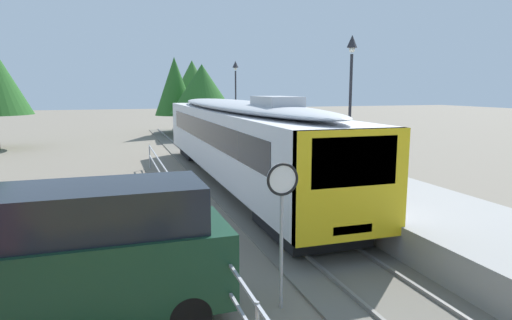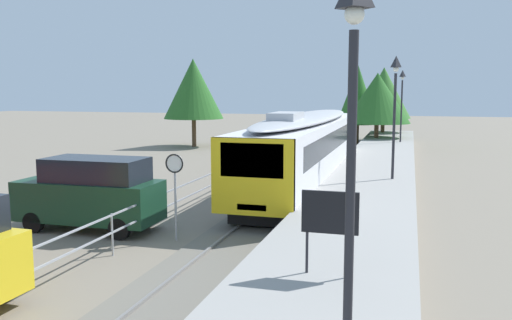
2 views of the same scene
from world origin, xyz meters
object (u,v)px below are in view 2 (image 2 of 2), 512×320
platform_lamp_far_end (402,92)px  platform_notice_board (330,215)px  platform_lamp_near_end (352,104)px  speed_limit_sign (175,175)px  commuter_train (307,143)px  parked_van_dark_green (91,193)px  platform_lamp_mid_platform (395,94)px

platform_lamp_far_end → platform_notice_board: platform_lamp_far_end is taller
platform_lamp_near_end → speed_limit_sign: platform_lamp_near_end is taller
commuter_train → parked_van_dark_green: size_ratio=4.03×
platform_notice_board → speed_limit_sign: (-5.54, 4.38, -0.06)m
commuter_train → speed_limit_sign: (-2.18, -10.97, -0.02)m
platform_lamp_mid_platform → platform_lamp_far_end: (0.00, 17.60, 0.00)m
platform_lamp_mid_platform → platform_notice_board: size_ratio=2.97×
platform_lamp_near_end → platform_notice_board: bearing=101.1°
parked_van_dark_green → platform_lamp_far_end: bearing=69.4°
platform_lamp_far_end → parked_van_dark_green: 27.90m
platform_lamp_mid_platform → speed_limit_sign: platform_lamp_mid_platform is taller
platform_lamp_mid_platform → platform_lamp_far_end: 17.60m
parked_van_dark_green → speed_limit_sign: bearing=-7.7°
platform_lamp_mid_platform → platform_notice_board: (-0.87, -13.16, -2.44)m
platform_lamp_near_end → platform_lamp_mid_platform: bearing=90.0°
platform_notice_board → parked_van_dark_green: size_ratio=0.37×
platform_notice_board → commuter_train: bearing=102.3°
platform_lamp_mid_platform → platform_lamp_far_end: bearing=90.0°
platform_lamp_mid_platform → platform_notice_board: platform_lamp_mid_platform is taller
platform_lamp_mid_platform → parked_van_dark_green: size_ratio=1.09×
platform_notice_board → speed_limit_sign: 7.06m
commuter_train → parked_van_dark_green: (-5.52, -10.52, -0.85)m
platform_lamp_near_end → speed_limit_sign: size_ratio=1.91×
platform_lamp_far_end → parked_van_dark_green: bearing=-110.6°
platform_notice_board → parked_van_dark_green: (-8.88, 4.83, -0.89)m
platform_lamp_far_end → parked_van_dark_green: (-9.75, -25.93, -3.33)m
commuter_train → platform_lamp_mid_platform: 5.36m
parked_van_dark_green → platform_lamp_near_end: bearing=-43.6°
platform_lamp_far_end → speed_limit_sign: size_ratio=1.91×
platform_lamp_mid_platform → platform_lamp_near_end: bearing=-90.0°
commuter_train → platform_lamp_near_end: platform_lamp_near_end is taller
platform_lamp_near_end → speed_limit_sign: 11.18m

